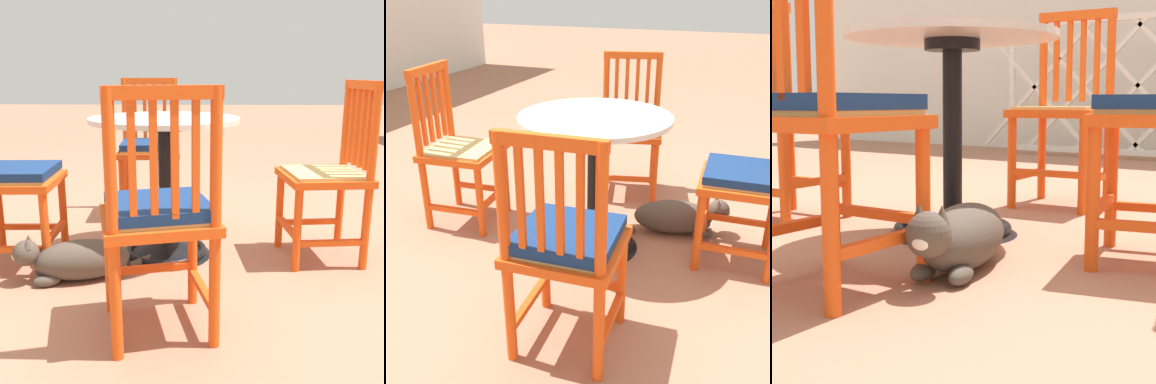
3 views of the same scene
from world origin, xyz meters
TOP-DOWN VIEW (x-y plane):
  - ground_plane at (0.00, 0.00)m, footprint 24.00×24.00m
  - cafe_table at (-0.05, -0.01)m, footprint 0.76×0.76m
  - orange_chair_near_fence at (0.11, -0.74)m, footprint 0.42×0.42m
  - orange_chair_at_corner at (-0.03, 0.83)m, footprint 0.44×0.44m
  - orange_chair_tucked_in at (-0.80, -0.18)m, footprint 0.43×0.43m
  - tabby_cat at (0.29, -0.41)m, footprint 0.43×0.67m

SIDE VIEW (x-z plane):
  - ground_plane at x=0.00m, z-range 0.00..0.00m
  - tabby_cat at x=0.29m, z-range -0.02..0.21m
  - cafe_table at x=-0.05m, z-range -0.08..0.65m
  - orange_chair_at_corner at x=-0.03m, z-range -0.02..0.89m
  - orange_chair_near_fence at x=0.11m, z-range -0.01..0.90m
  - orange_chair_tucked_in at x=-0.80m, z-range -0.01..0.90m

